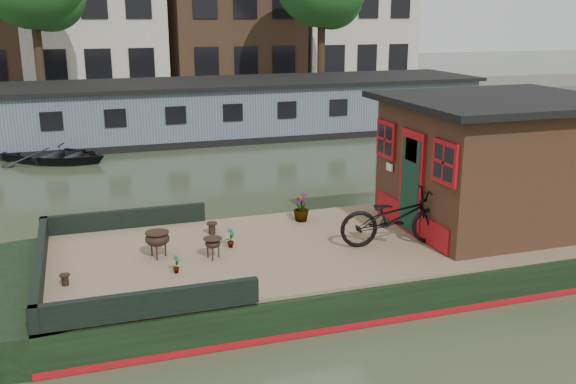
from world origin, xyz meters
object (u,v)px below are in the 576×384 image
object	(u,v)px
potted_plant_a	(230,237)
bicycle	(395,217)
dinghy	(56,151)
cabin	(496,161)
brazier_front	(158,245)
brazier_rear	(213,248)

from	to	relation	value
potted_plant_a	bicycle	bearing A→B (deg)	-15.57
potted_plant_a	dinghy	distance (m)	11.44
cabin	dinghy	bearing A→B (deg)	125.76
bicycle	brazier_front	size ratio (longest dim) A/B	4.31
brazier_front	dinghy	xyz separation A→B (m)	(-1.83, 11.09, -0.52)
cabin	potted_plant_a	xyz separation A→B (m)	(-5.05, 0.27, -1.04)
brazier_rear	dinghy	xyz separation A→B (m)	(-2.68, 11.42, -0.48)
brazier_front	brazier_rear	xyz separation A→B (m)	(0.85, -0.33, -0.04)
potted_plant_a	brazier_rear	bearing A→B (deg)	-133.60
cabin	bicycle	xyz separation A→B (m)	(-2.33, -0.48, -0.72)
bicycle	dinghy	bearing A→B (deg)	35.50
cabin	bicycle	bearing A→B (deg)	-168.24
cabin	brazier_rear	distance (m)	5.55
bicycle	potted_plant_a	distance (m)	2.85
dinghy	brazier_front	bearing A→B (deg)	-138.68
bicycle	brazier_rear	bearing A→B (deg)	92.89
brazier_front	bicycle	bearing A→B (deg)	-9.69
bicycle	dinghy	size ratio (longest dim) A/B	0.57
potted_plant_a	cabin	bearing A→B (deg)	-3.11
cabin	brazier_front	size ratio (longest dim) A/B	8.98
cabin	brazier_front	distance (m)	6.38
brazier_front	brazier_rear	world-z (taller)	brazier_front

